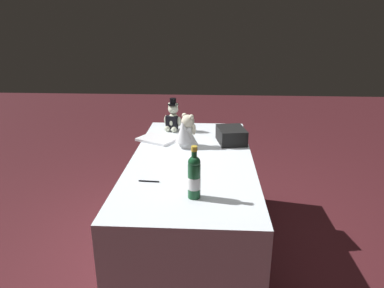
{
  "coord_description": "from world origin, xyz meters",
  "views": [
    {
      "loc": [
        2.24,
        0.13,
        1.63
      ],
      "look_at": [
        0.0,
        0.0,
        0.85
      ],
      "focal_mm": 32.75,
      "sensor_mm": 36.0,
      "label": 1
    }
  ],
  "objects_px": {
    "champagne_bottle": "(194,176)",
    "teddy_bear_bride": "(187,132)",
    "guestbook": "(157,139)",
    "signing_pen": "(150,181)",
    "teddy_bear_groom": "(173,118)",
    "gift_case_black": "(231,135)"
  },
  "relations": [
    {
      "from": "gift_case_black",
      "to": "guestbook",
      "type": "bearing_deg",
      "value": -91.4
    },
    {
      "from": "signing_pen",
      "to": "guestbook",
      "type": "xyz_separation_m",
      "value": [
        -0.76,
        -0.07,
        0.01
      ]
    },
    {
      "from": "teddy_bear_groom",
      "to": "signing_pen",
      "type": "height_order",
      "value": "teddy_bear_groom"
    },
    {
      "from": "signing_pen",
      "to": "teddy_bear_groom",
      "type": "bearing_deg",
      "value": 178.66
    },
    {
      "from": "champagne_bottle",
      "to": "signing_pen",
      "type": "xyz_separation_m",
      "value": [
        -0.18,
        -0.27,
        -0.12
      ]
    },
    {
      "from": "teddy_bear_groom",
      "to": "gift_case_black",
      "type": "distance_m",
      "value": 0.57
    },
    {
      "from": "teddy_bear_bride",
      "to": "guestbook",
      "type": "distance_m",
      "value": 0.29
    },
    {
      "from": "champagne_bottle",
      "to": "gift_case_black",
      "type": "xyz_separation_m",
      "value": [
        -0.92,
        0.24,
        -0.06
      ]
    },
    {
      "from": "signing_pen",
      "to": "champagne_bottle",
      "type": "bearing_deg",
      "value": 56.92
    },
    {
      "from": "champagne_bottle",
      "to": "teddy_bear_bride",
      "type": "bearing_deg",
      "value": -173.11
    },
    {
      "from": "teddy_bear_groom",
      "to": "signing_pen",
      "type": "bearing_deg",
      "value": -1.34
    },
    {
      "from": "teddy_bear_groom",
      "to": "champagne_bottle",
      "type": "height_order",
      "value": "champagne_bottle"
    },
    {
      "from": "signing_pen",
      "to": "gift_case_black",
      "type": "height_order",
      "value": "gift_case_black"
    },
    {
      "from": "gift_case_black",
      "to": "guestbook",
      "type": "distance_m",
      "value": 0.58
    },
    {
      "from": "signing_pen",
      "to": "gift_case_black",
      "type": "relative_size",
      "value": 0.43
    },
    {
      "from": "champagne_bottle",
      "to": "gift_case_black",
      "type": "relative_size",
      "value": 0.99
    },
    {
      "from": "teddy_bear_bride",
      "to": "gift_case_black",
      "type": "relative_size",
      "value": 0.85
    },
    {
      "from": "gift_case_black",
      "to": "champagne_bottle",
      "type": "bearing_deg",
      "value": -14.61
    },
    {
      "from": "teddy_bear_bride",
      "to": "guestbook",
      "type": "xyz_separation_m",
      "value": [
        -0.12,
        -0.24,
        -0.1
      ]
    },
    {
      "from": "champagne_bottle",
      "to": "guestbook",
      "type": "height_order",
      "value": "champagne_bottle"
    },
    {
      "from": "teddy_bear_groom",
      "to": "teddy_bear_bride",
      "type": "xyz_separation_m",
      "value": [
        0.4,
        0.15,
        0.0
      ]
    },
    {
      "from": "teddy_bear_groom",
      "to": "champagne_bottle",
      "type": "xyz_separation_m",
      "value": [
        1.21,
        0.24,
        0.02
      ]
    }
  ]
}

